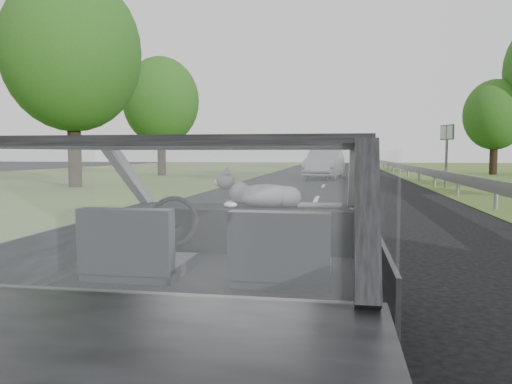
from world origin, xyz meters
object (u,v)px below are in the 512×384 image
(cat, at_px, (266,194))
(other_car, at_px, (325,164))
(highway_sign, at_px, (446,156))
(subject_car, at_px, (220,264))

(cat, relative_size, other_car, 0.13)
(highway_sign, bearing_deg, subject_car, -122.89)
(subject_car, bearing_deg, highway_sign, 74.96)
(cat, distance_m, highway_sign, 18.01)
(subject_car, relative_size, cat, 6.37)
(other_car, height_order, highway_sign, highway_sign)
(subject_car, height_order, cat, subject_car)
(other_car, relative_size, highway_sign, 1.87)
(subject_car, distance_m, highway_sign, 18.64)
(cat, distance_m, other_car, 23.60)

